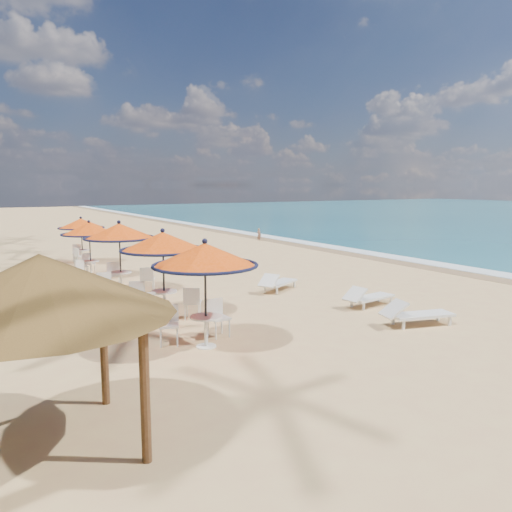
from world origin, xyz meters
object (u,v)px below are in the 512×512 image
at_px(station_0, 204,264).
at_px(station_2, 120,240).
at_px(lounger_mid, 368,297).
at_px(palapa, 41,286).
at_px(station_3, 88,236).
at_px(lounger_near, 415,313).
at_px(station_4, 81,228).
at_px(station_1, 162,252).
at_px(lounger_far, 277,282).

distance_m(station_0, station_2, 6.65).
bearing_deg(lounger_mid, palapa, -165.22).
relative_size(station_3, lounger_near, 1.12).
xyz_separation_m(station_3, station_4, (0.55, 3.90, 0.01)).
relative_size(station_1, palapa, 0.69).
height_order(lounger_mid, palapa, palapa).
distance_m(station_2, lounger_mid, 8.31).
height_order(station_2, station_3, station_2).
relative_size(station_4, palapa, 0.61).
xyz_separation_m(station_0, station_1, (0.14, 2.97, -0.09)).
height_order(station_1, lounger_far, station_1).
height_order(station_3, palapa, palapa).
distance_m(station_2, lounger_far, 5.53).
xyz_separation_m(station_1, lounger_near, (5.26, -4.27, -1.47)).
bearing_deg(station_0, lounger_far, 41.26).
bearing_deg(lounger_near, lounger_mid, 94.50).
distance_m(station_1, lounger_far, 4.95).
relative_size(lounger_mid, lounger_far, 0.98).
distance_m(station_3, palapa, 13.54).
height_order(station_2, lounger_mid, station_2).
distance_m(station_3, station_4, 3.94).
relative_size(station_1, lounger_mid, 1.32).
bearing_deg(station_1, lounger_near, -39.04).
distance_m(station_1, palapa, 7.05).
bearing_deg(palapa, lounger_far, 39.78).
bearing_deg(station_0, station_2, 89.80).
bearing_deg(station_4, station_1, -90.94).
relative_size(station_0, lounger_near, 1.22).
bearing_deg(station_0, station_1, 87.33).
xyz_separation_m(station_2, lounger_far, (4.69, -2.52, -1.49)).
bearing_deg(station_2, palapa, -111.50).
xyz_separation_m(station_1, palapa, (-3.88, -5.87, 0.49)).
xyz_separation_m(station_2, lounger_mid, (5.78, -5.78, -1.50)).
relative_size(lounger_near, lounger_far, 1.07).
relative_size(station_1, station_3, 1.08).
bearing_deg(station_3, station_4, 81.99).
relative_size(station_3, lounger_mid, 1.22).
height_order(lounger_near, lounger_far, lounger_near).
bearing_deg(station_2, station_4, 87.70).
height_order(station_3, station_4, station_3).
bearing_deg(station_0, palapa, -142.19).
bearing_deg(lounger_far, station_0, -166.36).
relative_size(station_1, station_4, 1.12).
height_order(lounger_far, palapa, palapa).
bearing_deg(station_1, station_3, 92.91).
height_order(station_0, lounger_near, station_0).
xyz_separation_m(station_0, station_2, (0.02, 6.65, -0.08)).
xyz_separation_m(lounger_near, lounger_far, (-0.69, 5.43, -0.02)).
relative_size(station_0, station_4, 1.13).
height_order(station_0, lounger_mid, station_0).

